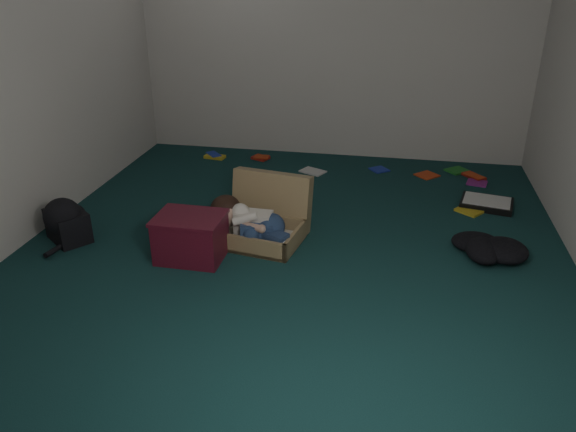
% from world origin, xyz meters
% --- Properties ---
extents(floor, '(4.50, 4.50, 0.00)m').
position_xyz_m(floor, '(0.00, 0.00, 0.00)').
color(floor, '#133536').
rests_on(floor, ground).
extents(wall_back, '(4.50, 0.00, 4.50)m').
position_xyz_m(wall_back, '(0.00, 2.25, 1.30)').
color(wall_back, silver).
rests_on(wall_back, ground).
extents(wall_front, '(4.50, 0.00, 4.50)m').
position_xyz_m(wall_front, '(0.00, -2.25, 1.30)').
color(wall_front, silver).
rests_on(wall_front, ground).
extents(wall_left, '(0.00, 4.50, 4.50)m').
position_xyz_m(wall_left, '(-2.00, 0.00, 1.30)').
color(wall_left, silver).
rests_on(wall_left, ground).
extents(suitcase, '(0.73, 0.72, 0.47)m').
position_xyz_m(suitcase, '(-0.26, 0.21, 0.14)').
color(suitcase, '#A28759').
rests_on(suitcase, floor).
extents(person, '(0.66, 0.41, 0.29)m').
position_xyz_m(person, '(-0.33, 0.06, 0.18)').
color(person, white).
rests_on(person, suitcase).
extents(maroon_bin, '(0.48, 0.38, 0.33)m').
position_xyz_m(maroon_bin, '(-0.69, -0.24, 0.17)').
color(maroon_bin, '#541121').
rests_on(maroon_bin, floor).
extents(backpack, '(0.55, 0.53, 0.26)m').
position_xyz_m(backpack, '(-1.70, -0.14, 0.13)').
color(backpack, black).
rests_on(backpack, floor).
extents(clothing_pile, '(0.47, 0.42, 0.13)m').
position_xyz_m(clothing_pile, '(1.43, 0.23, 0.06)').
color(clothing_pile, black).
rests_on(clothing_pile, floor).
extents(paper_tray, '(0.48, 0.40, 0.06)m').
position_xyz_m(paper_tray, '(1.51, 1.11, 0.03)').
color(paper_tray, black).
rests_on(paper_tray, floor).
extents(book_scatter, '(2.96, 1.21, 0.02)m').
position_xyz_m(book_scatter, '(0.69, 1.67, 0.01)').
color(book_scatter, gold).
rests_on(book_scatter, floor).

